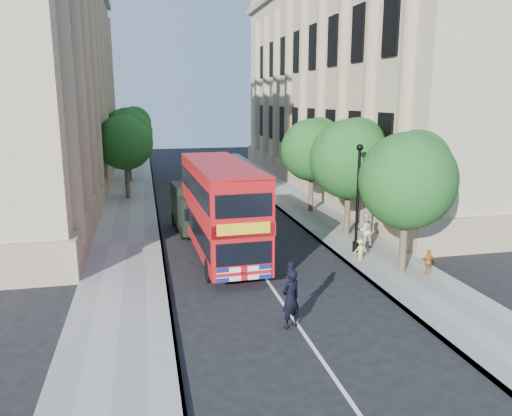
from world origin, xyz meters
TOP-DOWN VIEW (x-y plane):
  - ground at (0.00, 0.00)m, footprint 120.00×120.00m
  - pavement_right at (5.75, 10.00)m, footprint 3.50×80.00m
  - pavement_left at (-5.75, 10.00)m, footprint 3.50×80.00m
  - building_right at (13.80, 24.00)m, footprint 12.00×38.00m
  - building_left at (-13.80, 24.00)m, footprint 12.00×38.00m
  - tree_right_near at (5.84, 3.03)m, footprint 4.00×4.00m
  - tree_right_mid at (5.84, 9.03)m, footprint 4.20×4.20m
  - tree_right_far at (5.84, 15.03)m, footprint 4.00×4.00m
  - tree_left_far at (-5.96, 22.03)m, footprint 4.00×4.00m
  - tree_left_back at (-5.96, 30.03)m, footprint 4.20×4.20m
  - lamp_post at (5.00, 6.00)m, footprint 0.32×0.32m
  - double_decker_bus at (-1.32, 7.20)m, footprint 2.84×9.50m
  - box_van at (-2.19, 11.97)m, footprint 2.20×4.63m
  - police_constable at (-0.29, -0.87)m, footprint 0.86×0.74m
  - woman_pedestrian at (5.72, 6.59)m, footprint 0.90×0.73m
  - child_a at (6.67, 2.40)m, footprint 0.66×0.36m
  - child_b at (4.66, 4.74)m, footprint 0.68×0.44m

SIDE VIEW (x-z plane):
  - ground at x=0.00m, z-range 0.00..0.00m
  - pavement_right at x=5.75m, z-range 0.00..0.12m
  - pavement_left at x=-5.75m, z-range 0.00..0.12m
  - child_b at x=4.66m, z-range 0.12..1.13m
  - child_a at x=6.67m, z-range 0.12..1.18m
  - woman_pedestrian at x=5.72m, z-range 0.12..1.86m
  - police_constable at x=-0.29m, z-range 0.00..2.00m
  - box_van at x=-2.19m, z-range -0.03..2.54m
  - double_decker_bus at x=-1.32m, z-range 0.23..4.58m
  - lamp_post at x=5.00m, z-range -0.07..5.09m
  - tree_right_near at x=5.84m, z-range 1.21..7.29m
  - tree_right_far at x=5.84m, z-range 1.24..7.39m
  - tree_left_far at x=-5.96m, z-range 1.30..7.59m
  - tree_right_mid at x=5.84m, z-range 1.26..7.63m
  - tree_left_back at x=-5.96m, z-range 1.38..8.03m
  - building_right at x=13.80m, z-range 0.00..18.00m
  - building_left at x=-13.80m, z-range 0.00..18.00m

